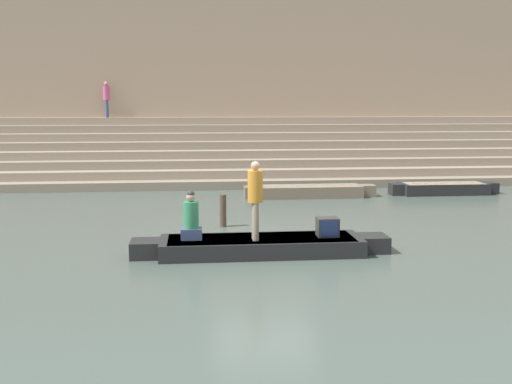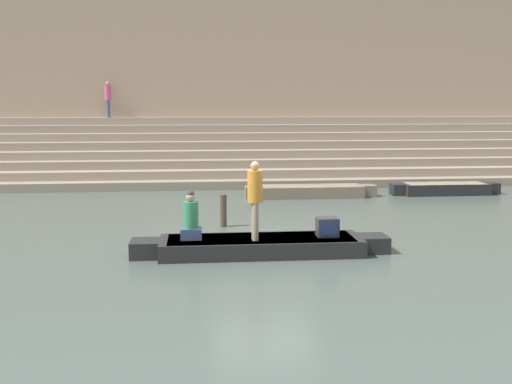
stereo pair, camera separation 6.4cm
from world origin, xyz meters
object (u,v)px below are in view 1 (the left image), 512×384
at_px(rowboat_main, 261,245).
at_px(person_rowing, 191,219).
at_px(moored_boat_shore, 310,191).
at_px(person_standing, 255,195).
at_px(person_on_steps, 107,97).
at_px(moored_boat_distant, 444,188).
at_px(mooring_post, 223,211).
at_px(tv_set, 328,227).

bearing_deg(rowboat_main, person_rowing, 175.33).
xyz_separation_m(rowboat_main, moored_boat_shore, (2.76, 8.31, 0.02)).
height_order(person_standing, person_on_steps, person_on_steps).
relative_size(moored_boat_shore, person_on_steps, 2.86).
bearing_deg(person_on_steps, moored_boat_distant, 14.78).
bearing_deg(person_rowing, mooring_post, 69.10).
relative_size(moored_boat_distant, person_on_steps, 2.46).
relative_size(person_standing, moored_boat_shore, 0.37).
distance_m(person_standing, tv_set, 1.92).
height_order(rowboat_main, mooring_post, mooring_post).
relative_size(moored_boat_shore, mooring_post, 5.36).
bearing_deg(moored_boat_shore, person_on_steps, 140.49).
distance_m(rowboat_main, person_rowing, 1.74).
height_order(rowboat_main, person_rowing, person_rowing).
xyz_separation_m(person_standing, mooring_post, (-0.58, 3.40, -0.97)).
relative_size(tv_set, mooring_post, 0.54).
height_order(moored_boat_shore, moored_boat_distant, same).
relative_size(person_rowing, person_on_steps, 0.66).
bearing_deg(person_rowing, moored_boat_distant, 35.81).
bearing_deg(mooring_post, moored_boat_shore, 55.49).
relative_size(person_standing, person_rowing, 1.59).
height_order(tv_set, moored_boat_distant, tv_set).
xyz_separation_m(person_rowing, tv_set, (3.18, -0.03, -0.24)).
distance_m(tv_set, mooring_post, 3.96).
distance_m(mooring_post, person_on_steps, 14.46).
bearing_deg(moored_boat_distant, tv_set, -124.15).
xyz_separation_m(person_rowing, moored_boat_distant, (9.66, 8.47, -0.61)).
bearing_deg(mooring_post, person_on_steps, 110.77).
bearing_deg(person_standing, person_rowing, 165.13).
height_order(person_standing, person_rowing, person_standing).
bearing_deg(moored_boat_shore, mooring_post, -120.41).
xyz_separation_m(person_standing, moored_boat_distant, (8.20, 8.68, -1.20)).
height_order(rowboat_main, person_standing, person_standing).
bearing_deg(tv_set, person_standing, -173.56).
xyz_separation_m(rowboat_main, person_rowing, (-1.61, 0.04, 0.64)).
bearing_deg(person_rowing, tv_set, -6.00).
distance_m(rowboat_main, person_on_steps, 17.73).
height_order(person_standing, mooring_post, person_standing).
relative_size(moored_boat_shore, moored_boat_distant, 1.16).
xyz_separation_m(person_standing, person_on_steps, (-5.57, 16.56, 2.37)).
height_order(person_rowing, moored_boat_shore, person_rowing).
distance_m(tv_set, moored_boat_distant, 10.69).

